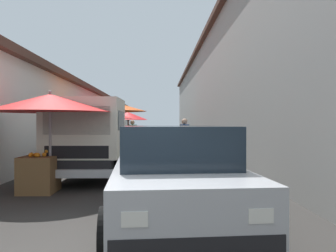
{
  "coord_description": "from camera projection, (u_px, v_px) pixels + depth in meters",
  "views": [
    {
      "loc": [
        -3.4,
        -0.64,
        1.49
      ],
      "look_at": [
        7.79,
        -0.92,
        1.4
      ],
      "focal_mm": 36.33,
      "sensor_mm": 36.0,
      "label": 1
    }
  ],
  "objects": [
    {
      "name": "ground",
      "position": [
        147.0,
        153.0,
        16.89
      ],
      "size": [
        90.0,
        90.0,
        0.0
      ],
      "primitive_type": "plane",
      "color": "#33302D"
    },
    {
      "name": "building_left_whitewash",
      "position": [
        28.0,
        118.0,
        18.96
      ],
      "size": [
        49.8,
        7.5,
        3.51
      ],
      "color": "silver",
      "rests_on": "ground"
    },
    {
      "name": "building_right_concrete",
      "position": [
        266.0,
        92.0,
        19.28
      ],
      "size": [
        49.8,
        7.5,
        6.47
      ],
      "color": "gray",
      "rests_on": "ground"
    },
    {
      "name": "fruit_stall_near_left",
      "position": [
        129.0,
        122.0,
        22.9
      ],
      "size": [
        2.18,
        2.18,
        2.18
      ],
      "color": "#9E9EA3",
      "rests_on": "ground"
    },
    {
      "name": "fruit_stall_far_right",
      "position": [
        106.0,
        118.0,
        17.47
      ],
      "size": [
        2.89,
        2.89,
        2.2
      ],
      "color": "#9E9EA3",
      "rests_on": "ground"
    },
    {
      "name": "fruit_stall_mid_lane",
      "position": [
        49.0,
        113.0,
        7.37
      ],
      "size": [
        2.64,
        2.64,
        2.21
      ],
      "color": "#9E9EA3",
      "rests_on": "ground"
    },
    {
      "name": "fruit_stall_far_left",
      "position": [
        128.0,
        120.0,
        20.01
      ],
      "size": [
        2.35,
        2.35,
        2.24
      ],
      "color": "#9E9EA3",
      "rests_on": "ground"
    },
    {
      "name": "fruit_stall_near_right",
      "position": [
        111.0,
        113.0,
        13.33
      ],
      "size": [
        2.83,
        2.83,
        2.43
      ],
      "color": "#9E9EA3",
      "rests_on": "ground"
    },
    {
      "name": "hatchback_car",
      "position": [
        174.0,
        174.0,
        5.07
      ],
      "size": [
        4.02,
        2.15,
        1.45
      ],
      "color": "#ADAFB5",
      "rests_on": "ground"
    },
    {
      "name": "delivery_truck",
      "position": [
        91.0,
        141.0,
        8.85
      ],
      "size": [
        4.94,
        2.02,
        2.08
      ],
      "color": "black",
      "rests_on": "ground"
    },
    {
      "name": "vendor_by_crates",
      "position": [
        185.0,
        136.0,
        13.39
      ],
      "size": [
        0.64,
        0.34,
        1.68
      ],
      "color": "#665B4C",
      "rests_on": "ground"
    },
    {
      "name": "vendor_in_shade",
      "position": [
        132.0,
        134.0,
        16.95
      ],
      "size": [
        0.56,
        0.43,
        1.65
      ],
      "color": "#232328",
      "rests_on": "ground"
    },
    {
      "name": "parked_scooter",
      "position": [
        183.0,
        145.0,
        15.94
      ],
      "size": [
        1.68,
        0.54,
        1.14
      ],
      "color": "black",
      "rests_on": "ground"
    },
    {
      "name": "plastic_stool",
      "position": [
        121.0,
        157.0,
        11.55
      ],
      "size": [
        0.3,
        0.3,
        0.43
      ],
      "color": "#194CB2",
      "rests_on": "ground"
    }
  ]
}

